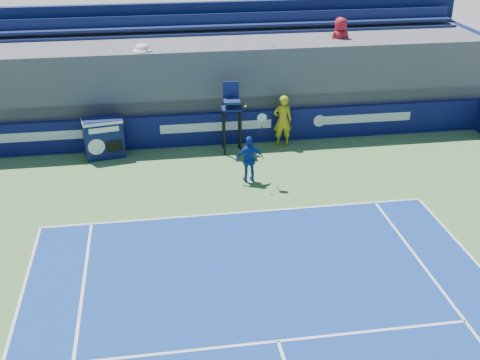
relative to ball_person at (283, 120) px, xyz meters
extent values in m
imported|color=gold|center=(0.00, 0.00, 0.00)|extent=(0.69, 0.45, 1.87)
cube|color=white|center=(-2.34, -4.77, -0.93)|extent=(10.97, 0.07, 0.00)
cube|color=white|center=(-2.34, -10.25, -0.93)|extent=(8.23, 0.07, 0.00)
cube|color=#0D124E|center=(-2.34, 0.45, -0.35)|extent=(20.40, 0.20, 1.20)
cube|color=white|center=(-8.34, 0.34, -0.23)|extent=(3.20, 0.01, 0.32)
cube|color=white|center=(-2.34, 0.34, -0.23)|extent=(4.00, 0.01, 0.32)
cube|color=white|center=(3.16, 0.34, -0.23)|extent=(3.60, 0.01, 0.32)
cylinder|color=white|center=(1.46, 0.34, -0.23)|extent=(0.44, 0.01, 0.44)
cube|color=#0E1648|center=(-6.28, -0.08, -0.25)|extent=(1.41, 0.93, 1.40)
cube|color=white|center=(-6.28, -0.08, 0.38)|extent=(1.43, 0.95, 0.10)
cylinder|color=white|center=(-6.51, -0.49, -0.40)|extent=(0.55, 0.12, 0.56)
cube|color=black|center=(-5.92, -0.37, -0.45)|extent=(0.54, 0.12, 0.40)
cube|color=white|center=(-6.21, -0.43, 0.17)|extent=(0.98, 0.20, 0.18)
cylinder|color=black|center=(-2.17, -0.57, -0.15)|extent=(0.07, 0.07, 1.60)
cylinder|color=black|center=(-1.61, -0.60, -0.15)|extent=(0.07, 0.07, 1.60)
cylinder|color=black|center=(-2.14, -0.01, -0.15)|extent=(0.07, 0.07, 1.60)
cylinder|color=black|center=(-1.58, -0.04, -0.15)|extent=(0.07, 0.07, 1.60)
cube|color=#0E184A|center=(-1.87, -0.31, 0.68)|extent=(0.73, 0.73, 0.06)
cube|color=navy|center=(-1.88, -0.41, 0.93)|extent=(0.57, 0.47, 0.08)
cube|color=navy|center=(-1.86, -0.05, 1.23)|extent=(0.55, 0.08, 0.60)
imported|color=#123697|center=(-1.67, -2.77, -0.18)|extent=(0.91, 0.42, 1.51)
cylinder|color=black|center=(-1.32, -2.83, 0.75)|extent=(0.04, 0.15, 0.39)
torus|color=silver|center=(-1.32, -2.90, 1.23)|extent=(0.30, 0.12, 0.29)
cylinder|color=silver|center=(-1.32, -2.90, 1.23)|extent=(0.25, 0.09, 0.24)
sphere|color=#D8F135|center=(-1.82, -2.86, 1.60)|extent=(0.07, 0.07, 0.07)
cube|color=#57575C|center=(-2.34, 2.35, 0.74)|extent=(20.40, 3.60, 3.38)
cube|color=#57575C|center=(-2.34, 1.00, 0.53)|extent=(20.40, 0.90, 0.55)
cube|color=navy|center=(-2.34, 0.90, 1.00)|extent=(20.00, 0.45, 0.08)
cube|color=navy|center=(-2.34, 1.15, 1.20)|extent=(20.00, 0.06, 0.45)
cube|color=#57575C|center=(-2.34, 1.90, 1.08)|extent=(20.40, 0.90, 0.55)
cube|color=navy|center=(-2.34, 1.80, 1.55)|extent=(20.00, 0.45, 0.08)
cube|color=navy|center=(-2.34, 2.05, 1.75)|extent=(20.00, 0.06, 0.45)
cube|color=#57575C|center=(-2.34, 2.80, 1.63)|extent=(20.40, 0.90, 0.55)
cube|color=navy|center=(-2.34, 2.70, 2.10)|extent=(20.00, 0.45, 0.08)
cube|color=navy|center=(-2.34, 2.95, 2.30)|extent=(20.00, 0.06, 0.45)
cube|color=#57575C|center=(-2.34, 3.70, 2.18)|extent=(20.40, 0.90, 0.55)
cube|color=navy|center=(-2.34, 3.60, 2.65)|extent=(20.00, 0.45, 0.08)
cube|color=navy|center=(-2.34, 3.85, 2.85)|extent=(20.00, 0.06, 0.45)
cube|color=#0C1647|center=(-2.34, 4.30, 1.25)|extent=(20.80, 0.30, 4.40)
cube|color=#0C1647|center=(8.01, 2.35, 0.75)|extent=(0.30, 3.90, 3.40)
imported|color=silver|center=(-4.76, 0.95, 1.76)|extent=(1.31, 0.90, 1.87)
imported|color=#177780|center=(-0.22, 0.95, 1.64)|extent=(0.97, 0.43, 1.64)
imported|color=#B21922|center=(2.51, 1.85, 2.28)|extent=(0.99, 0.76, 1.82)
camera|label=1|loc=(-4.60, -19.66, 7.48)|focal=45.00mm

